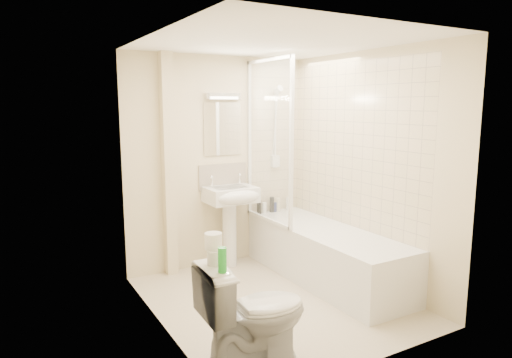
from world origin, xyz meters
TOP-DOWN VIEW (x-y plane):
  - floor at (0.00, 0.00)m, footprint 2.50×2.50m
  - wall_back at (0.00, 1.25)m, footprint 2.20×0.02m
  - wall_left at (-1.10, 0.00)m, footprint 0.02×2.50m
  - wall_right at (1.10, 0.00)m, footprint 0.02×2.50m
  - ceiling at (0.00, 0.00)m, footprint 2.20×2.50m
  - tile_back at (0.75, 1.24)m, footprint 0.70×0.01m
  - tile_right at (1.09, 0.20)m, footprint 0.01×2.10m
  - pipe_boxing at (-0.62, 1.19)m, footprint 0.12×0.12m
  - splashback at (0.05, 1.24)m, footprint 0.60×0.02m
  - mirror at (0.05, 1.24)m, footprint 0.46×0.01m
  - strip_light at (0.05, 1.22)m, footprint 0.42×0.07m
  - bathtub at (0.75, 0.20)m, footprint 0.70×2.10m
  - shower_screen at (0.40, 0.80)m, footprint 0.04×0.92m
  - shower_fixture at (0.75, 1.19)m, footprint 0.10×0.16m
  - pedestal_sink at (0.05, 1.01)m, footprint 0.55×0.50m
  - bottle_black_a at (0.49, 1.16)m, footprint 0.05×0.05m
  - bottle_white_a at (0.56, 1.16)m, footprint 0.05×0.05m
  - bottle_black_b at (0.67, 1.16)m, footprint 0.06×0.06m
  - bottle_blue at (0.71, 1.16)m, footprint 0.05×0.05m
  - bottle_cream at (0.76, 1.16)m, footprint 0.06×0.06m
  - bottle_white_b at (0.92, 1.16)m, footprint 0.06×0.06m
  - bottle_green at (0.93, 1.16)m, footprint 0.06×0.06m
  - toilet at (-0.72, -0.85)m, footprint 0.52×0.82m
  - toilet_roll_lower at (-0.99, -0.80)m, footprint 0.12×0.12m
  - toilet_roll_upper at (-0.99, -0.77)m, footprint 0.12×0.12m
  - green_bottle at (-1.01, -0.96)m, footprint 0.06×0.06m

SIDE VIEW (x-z plane):
  - floor at x=0.00m, z-range 0.00..0.00m
  - bathtub at x=0.75m, z-range 0.01..0.56m
  - toilet at x=-0.72m, z-range 0.00..0.79m
  - bottle_green at x=0.93m, z-range 0.55..0.64m
  - bottle_blue at x=0.71m, z-range 0.55..0.67m
  - bottle_white_a at x=0.56m, z-range 0.55..0.68m
  - bottle_white_b at x=0.92m, z-range 0.55..0.70m
  - bottle_black_a at x=0.49m, z-range 0.55..0.71m
  - bottle_cream at x=0.76m, z-range 0.55..0.72m
  - bottle_black_b at x=0.67m, z-range 0.55..0.74m
  - pedestal_sink at x=0.05m, z-range 0.22..1.28m
  - toilet_roll_lower at x=-0.99m, z-range 0.79..0.89m
  - green_bottle at x=-1.01m, z-range 0.79..0.96m
  - toilet_roll_upper at x=-0.99m, z-range 0.89..1.00m
  - splashback at x=0.05m, z-range 0.88..1.18m
  - wall_back at x=0.00m, z-range 0.00..2.40m
  - wall_left at x=-1.10m, z-range 0.00..2.40m
  - wall_right at x=1.10m, z-range 0.00..2.40m
  - pipe_boxing at x=-0.62m, z-range 0.00..2.40m
  - tile_back at x=0.75m, z-range 0.55..2.30m
  - tile_right at x=1.09m, z-range 0.55..2.30m
  - shower_screen at x=0.40m, z-range 0.55..2.35m
  - shower_fixture at x=0.75m, z-range 1.05..2.04m
  - mirror at x=0.05m, z-range 1.28..1.88m
  - strip_light at x=0.05m, z-range 1.92..1.98m
  - ceiling at x=0.00m, z-range 2.39..2.41m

